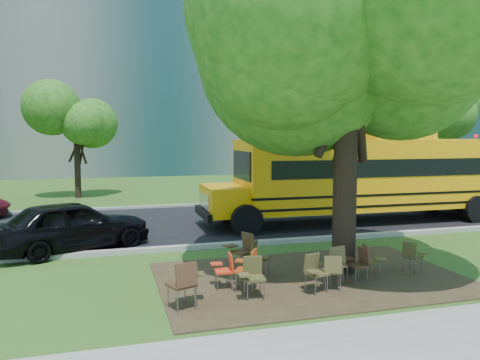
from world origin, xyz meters
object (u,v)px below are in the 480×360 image
object	(u,v)px
chair_12	(370,258)
chair_8	(226,267)
main_tree	(349,14)
school_bus	(384,174)
chair_7	(413,254)
black_car	(72,225)
chair_4	(333,269)
chair_11	(334,260)
chair_6	(359,261)
chair_0	(184,280)
chair_3	(252,273)
chair_1	(188,279)
chair_9	(243,248)
chair_10	(259,255)
chair_5	(314,269)
chair_2	(249,266)

from	to	relation	value
chair_12	chair_8	bearing A→B (deg)	-82.33
main_tree	school_bus	xyz separation A→B (m)	(4.84, 5.81, -4.27)
chair_7	black_car	bearing A→B (deg)	-144.02
chair_8	school_bus	bearing A→B (deg)	-46.52
chair_4	chair_11	distance (m)	0.44
chair_6	chair_12	xyz separation A→B (m)	(0.39, 0.19, -0.00)
chair_11	chair_4	bearing A→B (deg)	-131.89
chair_0	chair_3	size ratio (longest dim) A/B	1.12
chair_1	chair_9	world-z (taller)	chair_9
main_tree	chair_0	distance (m)	7.00
chair_1	chair_10	xyz separation A→B (m)	(1.93, 1.47, -0.03)
chair_3	chair_8	world-z (taller)	chair_3
main_tree	chair_6	size ratio (longest dim) A/B	12.02
chair_0	chair_5	size ratio (longest dim) A/B	1.17
chair_10	chair_11	size ratio (longest dim) A/B	0.93
chair_4	chair_12	size ratio (longest dim) A/B	1.00
chair_6	chair_12	world-z (taller)	chair_6
chair_2	black_car	distance (m)	6.15
chair_11	chair_12	size ratio (longest dim) A/B	1.12
chair_3	chair_6	size ratio (longest dim) A/B	1.07
chair_0	chair_2	world-z (taller)	chair_0
chair_0	chair_2	size ratio (longest dim) A/B	1.05
chair_7	chair_6	bearing A→B (deg)	-104.88
main_tree	chair_11	distance (m)	5.64
school_bus	chair_0	world-z (taller)	school_bus
school_bus	black_car	distance (m)	11.46
chair_8	chair_11	distance (m)	2.42
chair_0	chair_6	bearing A→B (deg)	-12.50
chair_2	chair_9	bearing A→B (deg)	18.47
main_tree	chair_12	xyz separation A→B (m)	(0.35, -0.59, -5.61)
chair_9	chair_11	distance (m)	2.27
chair_8	chair_9	xyz separation A→B (m)	(0.74, 1.17, 0.10)
chair_4	chair_5	size ratio (longest dim) A/B	0.97
chair_3	chair_6	distance (m)	2.64
school_bus	chair_8	world-z (taller)	school_bus
chair_6	chair_11	xyz separation A→B (m)	(-0.60, 0.00, 0.06)
main_tree	chair_4	distance (m)	5.79
chair_12	chair_0	bearing A→B (deg)	-68.76
chair_8	chair_10	bearing A→B (deg)	-50.77
chair_9	chair_12	xyz separation A→B (m)	(2.65, -1.37, -0.09)
chair_4	chair_12	bearing A→B (deg)	44.42
chair_3	chair_10	xyz separation A→B (m)	(0.59, 1.38, -0.01)
main_tree	chair_2	world-z (taller)	main_tree
school_bus	chair_5	size ratio (longest dim) A/B	15.84
chair_3	chair_4	bearing A→B (deg)	-175.26
chair_10	black_car	bearing A→B (deg)	-97.28
school_bus	chair_5	world-z (taller)	school_bus
chair_1	chair_6	distance (m)	3.98
chair_5	chair_3	bearing A→B (deg)	-15.39
chair_7	chair_12	world-z (taller)	chair_12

